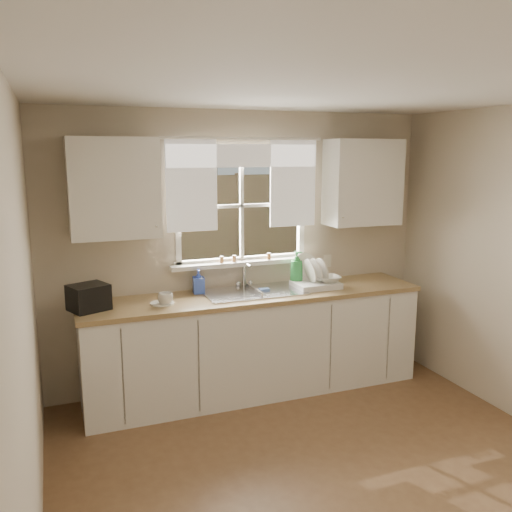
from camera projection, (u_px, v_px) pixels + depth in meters
name	position (u px, v px, depth m)	size (l,w,h in m)	color
ground	(350.00, 498.00, 3.40)	(4.00, 4.00, 0.00)	brown
room_walls	(363.00, 311.00, 3.10)	(3.62, 4.02, 2.50)	beige
ceiling	(365.00, 83.00, 2.92)	(3.60, 4.00, 0.02)	silver
window	(242.00, 224.00, 4.95)	(1.38, 0.16, 1.06)	white
curtains	(244.00, 175.00, 4.82)	(1.50, 0.03, 0.81)	white
base_cabinets	(255.00, 345.00, 4.85)	(3.00, 0.62, 0.87)	white
countertop	(255.00, 295.00, 4.77)	(3.04, 0.65, 0.04)	#987A4C
upper_cabinet_left	(114.00, 188.00, 4.32)	(0.70, 0.33, 0.80)	white
upper_cabinet_right	(363.00, 182.00, 5.12)	(0.70, 0.33, 0.80)	white
wall_outlet	(327.00, 261.00, 5.32)	(0.08, 0.01, 0.12)	beige
sill_jars	(242.00, 258.00, 4.94)	(0.50, 0.04, 0.06)	brown
backyard	(161.00, 83.00, 10.66)	(20.00, 10.00, 6.13)	#335421
sink	(254.00, 300.00, 4.81)	(0.88, 0.52, 0.40)	#B7B7BC
dish_rack	(315.00, 280.00, 4.96)	(0.40, 0.31, 0.30)	white
bowl	(329.00, 279.00, 4.95)	(0.22, 0.22, 0.05)	silver
soap_bottle_a	(297.00, 268.00, 5.00)	(0.13, 0.13, 0.33)	#297D39
soap_bottle_b	(199.00, 281.00, 4.75)	(0.10, 0.10, 0.22)	blue
soap_bottle_c	(102.00, 295.00, 4.41)	(0.13, 0.13, 0.16)	beige
saucer	(162.00, 303.00, 4.43)	(0.20, 0.20, 0.01)	white
cup	(165.00, 299.00, 4.40)	(0.12, 0.12, 0.10)	silver
black_appliance	(89.00, 297.00, 4.25)	(0.28, 0.24, 0.20)	black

